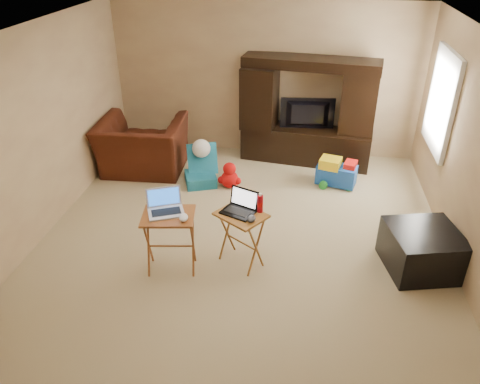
% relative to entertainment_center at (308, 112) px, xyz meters
% --- Properties ---
extents(floor, '(5.50, 5.50, 0.00)m').
position_rel_entertainment_center_xyz_m(floor, '(-0.72, -2.43, -0.86)').
color(floor, beige).
rests_on(floor, ground).
extents(ceiling, '(5.50, 5.50, 0.00)m').
position_rel_entertainment_center_xyz_m(ceiling, '(-0.72, -2.43, 1.64)').
color(ceiling, silver).
rests_on(ceiling, ground).
extents(wall_back, '(5.00, 0.00, 5.00)m').
position_rel_entertainment_center_xyz_m(wall_back, '(-0.72, 0.32, 0.39)').
color(wall_back, tan).
rests_on(wall_back, ground).
extents(wall_front, '(5.00, 0.00, 5.00)m').
position_rel_entertainment_center_xyz_m(wall_front, '(-0.72, -5.18, 0.39)').
color(wall_front, tan).
rests_on(wall_front, ground).
extents(wall_left, '(0.00, 5.50, 5.50)m').
position_rel_entertainment_center_xyz_m(wall_left, '(-3.22, -2.43, 0.39)').
color(wall_left, tan).
rests_on(wall_left, ground).
extents(wall_right, '(0.00, 5.50, 5.50)m').
position_rel_entertainment_center_xyz_m(wall_right, '(1.78, -2.43, 0.39)').
color(wall_right, tan).
rests_on(wall_right, ground).
extents(window_pane, '(0.00, 1.20, 1.20)m').
position_rel_entertainment_center_xyz_m(window_pane, '(1.76, -0.88, 0.54)').
color(window_pane, white).
rests_on(window_pane, ground).
extents(window_frame, '(0.06, 1.14, 1.34)m').
position_rel_entertainment_center_xyz_m(window_frame, '(1.74, -0.88, 0.54)').
color(window_frame, white).
rests_on(window_frame, ground).
extents(entertainment_center, '(2.14, 0.81, 1.71)m').
position_rel_entertainment_center_xyz_m(entertainment_center, '(0.00, 0.00, 0.00)').
color(entertainment_center, black).
rests_on(entertainment_center, floor).
extents(television, '(0.87, 0.18, 0.50)m').
position_rel_entertainment_center_xyz_m(television, '(0.00, -0.04, -0.04)').
color(television, black).
rests_on(television, entertainment_center).
extents(recliner, '(1.33, 1.18, 0.84)m').
position_rel_entertainment_center_xyz_m(recliner, '(-2.54, -0.74, -0.44)').
color(recliner, '#471A0F').
rests_on(recliner, floor).
extents(child_rocker, '(0.60, 0.63, 0.60)m').
position_rel_entertainment_center_xyz_m(child_rocker, '(-1.55, -1.07, -0.56)').
color(child_rocker, '#196A89').
rests_on(child_rocker, floor).
extents(plush_toy, '(0.37, 0.30, 0.41)m').
position_rel_entertainment_center_xyz_m(plush_toy, '(-1.10, -1.10, -0.65)').
color(plush_toy, red).
rests_on(plush_toy, floor).
extents(push_toy, '(0.68, 0.56, 0.44)m').
position_rel_entertainment_center_xyz_m(push_toy, '(0.49, -0.79, -0.63)').
color(push_toy, blue).
rests_on(push_toy, floor).
extents(ottoman, '(0.92, 0.92, 0.49)m').
position_rel_entertainment_center_xyz_m(ottoman, '(1.37, -2.68, -0.61)').
color(ottoman, black).
rests_on(ottoman, floor).
extents(tray_table_left, '(0.62, 0.52, 0.73)m').
position_rel_entertainment_center_xyz_m(tray_table_left, '(-1.43, -3.11, -0.49)').
color(tray_table_left, '#9D5626').
rests_on(tray_table_left, floor).
extents(tray_table_right, '(0.66, 0.63, 0.67)m').
position_rel_entertainment_center_xyz_m(tray_table_right, '(-0.67, -2.88, -0.52)').
color(tray_table_right, '#A46B27').
rests_on(tray_table_right, floor).
extents(laptop_left, '(0.47, 0.43, 0.24)m').
position_rel_entertainment_center_xyz_m(laptop_left, '(-1.46, -3.08, -0.01)').
color(laptop_left, silver).
rests_on(laptop_left, tray_table_left).
extents(laptop_right, '(0.43, 0.40, 0.24)m').
position_rel_entertainment_center_xyz_m(laptop_right, '(-0.71, -2.86, -0.07)').
color(laptop_right, black).
rests_on(laptop_right, tray_table_right).
extents(mouse_left, '(0.12, 0.16, 0.06)m').
position_rel_entertainment_center_xyz_m(mouse_left, '(-1.24, -3.18, -0.10)').
color(mouse_left, white).
rests_on(mouse_left, tray_table_left).
extents(mouse_right, '(0.11, 0.15, 0.06)m').
position_rel_entertainment_center_xyz_m(mouse_right, '(-0.54, -3.00, -0.16)').
color(mouse_right, '#38393D').
rests_on(mouse_right, tray_table_right).
extents(water_bottle, '(0.07, 0.07, 0.21)m').
position_rel_entertainment_center_xyz_m(water_bottle, '(-0.47, -2.80, -0.09)').
color(water_bottle, '#B70B16').
rests_on(water_bottle, tray_table_right).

